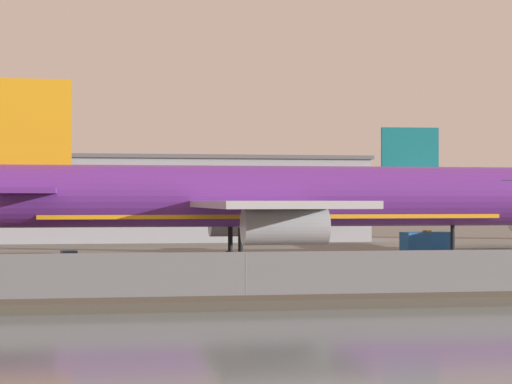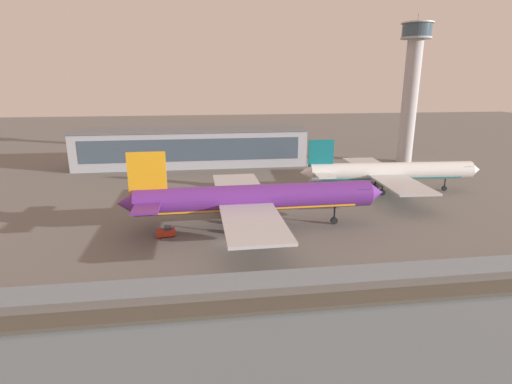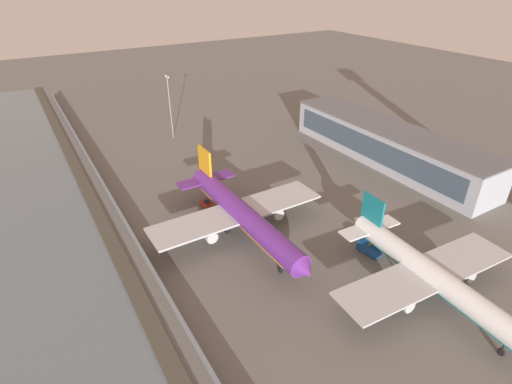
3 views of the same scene
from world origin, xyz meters
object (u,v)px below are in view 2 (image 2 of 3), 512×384
object	(u,v)px
passenger_jet_white_teal	(389,172)
control_tower	(412,82)
ops_van	(326,189)
cargo_jet_purple	(252,199)
baggage_tug	(166,232)

from	to	relation	value
passenger_jet_white_teal	control_tower	world-z (taller)	control_tower
ops_van	control_tower	distance (m)	56.32
cargo_jet_purple	passenger_jet_white_teal	distance (m)	40.78
control_tower	baggage_tug	bearing A→B (deg)	-142.62
ops_van	control_tower	world-z (taller)	control_tower
baggage_tug	control_tower	xyz separation A→B (m)	(73.26, 55.98, 24.71)
passenger_jet_white_teal	cargo_jet_purple	bearing A→B (deg)	-150.85
cargo_jet_purple	ops_van	distance (m)	28.73
cargo_jet_purple	baggage_tug	bearing A→B (deg)	-173.39
cargo_jet_purple	ops_van	bearing A→B (deg)	44.49
cargo_jet_purple	baggage_tug	xyz separation A→B (m)	(-15.47, -1.79, -4.85)
cargo_jet_purple	control_tower	size ratio (longest dim) A/B	1.07
passenger_jet_white_teal	baggage_tug	bearing A→B (deg)	-157.03
ops_van	passenger_jet_white_teal	bearing A→B (deg)	-0.15
ops_van	control_tower	size ratio (longest dim) A/B	0.12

